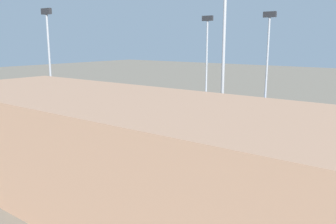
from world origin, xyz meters
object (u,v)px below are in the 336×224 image
light_mast_2 (268,52)px  maintenance_shed (130,153)px  train_on_track_3 (119,110)px  train_on_track_0 (176,103)px  light_mast_1 (49,51)px  train_on_track_2 (170,112)px  train_on_track_1 (167,107)px  light_mast_3 (224,26)px  light_mast_0 (207,51)px

light_mast_2 → maintenance_shed: size_ratio=0.41×
train_on_track_3 → light_mast_2: 36.25m
train_on_track_0 → maintenance_shed: size_ratio=1.12×
light_mast_1 → light_mast_2: bearing=-138.7°
train_on_track_2 → maintenance_shed: bearing=121.3°
train_on_track_0 → light_mast_2: (-23.24, -2.01, 13.58)m
train_on_track_1 → light_mast_3: bearing=140.4°
maintenance_shed → light_mast_0: bearing=-67.7°
light_mast_1 → maintenance_shed: size_ratio=0.42×
train_on_track_3 → maintenance_shed: maintenance_shed is taller
train_on_track_2 → light_mast_1: light_mast_1 is taller
train_on_track_1 → light_mast_3: light_mast_3 is taller
train_on_track_1 → light_mast_2: size_ratio=5.74×
train_on_track_3 → light_mast_3: 41.10m
light_mast_0 → light_mast_2: bearing=179.2°
train_on_track_1 → maintenance_shed: (-26.71, 41.23, 3.94)m
train_on_track_3 → train_on_track_1: bearing=-123.3°
light_mast_0 → maintenance_shed: bearing=112.3°
train_on_track_2 → maintenance_shed: 42.57m
light_mast_0 → light_mast_3: light_mast_3 is taller
train_on_track_1 → light_mast_3: size_ratio=4.31×
train_on_track_1 → train_on_track_0: same height
maintenance_shed → light_mast_2: bearing=-84.9°
train_on_track_0 → light_mast_2: light_mast_2 is taller
light_mast_0 → light_mast_1: bearing=57.8°
train_on_track_2 → light_mast_0: (-2.15, -12.24, 13.42)m
train_on_track_1 → train_on_track_3: 11.97m
train_on_track_1 → train_on_track_3: size_ratio=2.09×
light_mast_1 → light_mast_3: bearing=-179.0°
train_on_track_0 → light_mast_2: 26.99m
train_on_track_1 → light_mast_2: light_mast_2 is taller
train_on_track_2 → maintenance_shed: (-22.02, 36.23, 3.84)m
light_mast_3 → maintenance_shed: size_ratio=0.55×
light_mast_1 → train_on_track_2: bearing=-132.7°
train_on_track_2 → light_mast_0: bearing=-100.0°
maintenance_shed → train_on_track_1: bearing=-57.1°
train_on_track_3 → light_mast_2: light_mast_2 is taller
train_on_track_0 → train_on_track_3: bearing=69.0°
train_on_track_0 → train_on_track_3: size_ratio=1.00×
light_mast_1 → light_mast_3: size_ratio=0.76×
train_on_track_0 → maintenance_shed: 53.95m
light_mast_1 → maintenance_shed: (-39.43, 17.39, -9.90)m
light_mast_2 → maintenance_shed: bearing=95.1°
light_mast_2 → light_mast_1: bearing=41.3°
train_on_track_1 → train_on_track_0: size_ratio=2.09×
train_on_track_1 → train_on_track_0: 5.07m
train_on_track_0 → maintenance_shed: maintenance_shed is taller
light_mast_1 → light_mast_2: size_ratio=1.02×
train_on_track_1 → train_on_track_2: bearing=133.2°
light_mast_2 → light_mast_3: size_ratio=0.75×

